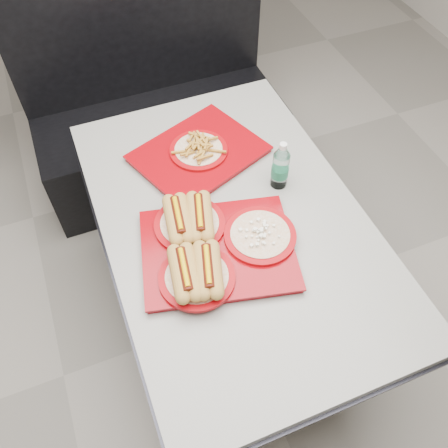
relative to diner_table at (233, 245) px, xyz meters
name	(u,v)px	position (x,y,z in m)	size (l,w,h in m)	color
ground	(231,315)	(0.00, 0.00, -0.58)	(6.00, 6.00, 0.00)	gray
diner_table	(233,245)	(0.00, 0.00, 0.00)	(0.92, 1.42, 0.75)	black
booth_bench	(156,111)	(0.00, 1.09, -0.18)	(1.30, 0.57, 1.35)	black
tray_near	(211,246)	(-0.12, -0.11, 0.21)	(0.58, 0.50, 0.11)	maroon
tray_far	(199,151)	(-0.01, 0.34, 0.19)	(0.57, 0.51, 0.09)	maroon
water_bottle	(280,167)	(0.22, 0.09, 0.25)	(0.06, 0.06, 0.20)	silver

